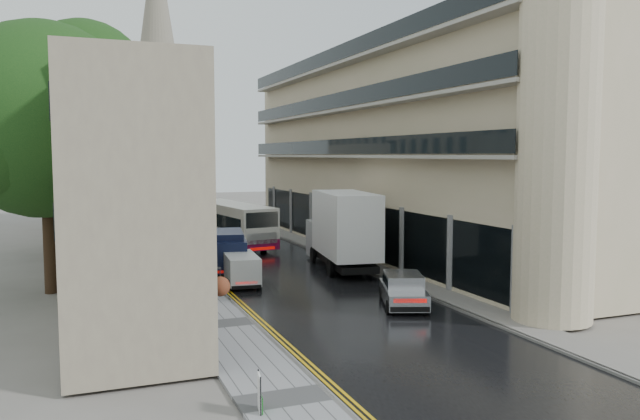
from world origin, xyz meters
TOP-DOWN VIEW (x-y plane):
  - ground at (0.00, 0.00)m, footprint 200.00×200.00m
  - road at (0.00, 27.50)m, footprint 9.00×85.00m
  - left_sidewalk at (-5.85, 27.50)m, footprint 2.70×85.00m
  - right_sidewalk at (5.40, 27.50)m, footprint 1.80×85.00m
  - old_shop_row at (-9.45, 30.00)m, footprint 4.50×56.00m
  - modern_block at (10.30, 26.00)m, footprint 8.00×40.00m
  - church_spire at (0.50, 82.00)m, footprint 6.40×6.40m
  - tree_near at (-12.50, 20.00)m, footprint 10.56×10.56m
  - tree_far at (-12.20, 33.00)m, footprint 9.24×9.24m
  - cream_bus at (-0.92, 29.88)m, footprint 4.28×12.02m
  - white_lorry at (2.20, 18.92)m, footprint 4.02×9.28m
  - silver_hatchback at (1.40, 10.16)m, footprint 3.09×4.42m
  - white_van at (-3.97, 17.24)m, footprint 1.96×3.86m
  - navy_van at (-4.30, 20.45)m, footprint 2.98×5.38m
  - pedestrian at (-5.45, 17.48)m, footprint 0.64×0.48m
  - lamp_post_near at (-5.52, 18.05)m, footprint 1.02×0.63m
  - lamp_post_far at (-5.51, 37.17)m, footprint 0.92×0.30m
  - estate_sign at (-6.75, 1.95)m, footprint 0.18×0.60m

SIDE VIEW (x-z plane):
  - ground at x=0.00m, z-range 0.00..0.00m
  - road at x=0.00m, z-range 0.00..0.02m
  - left_sidewalk at x=-5.85m, z-range 0.00..0.12m
  - right_sidewalk at x=5.40m, z-range 0.00..0.12m
  - estate_sign at x=-6.75m, z-range 0.12..1.12m
  - silver_hatchback at x=1.40m, z-range 0.02..1.54m
  - white_van at x=-3.97m, z-range 0.02..1.70m
  - pedestrian at x=-5.45m, z-range 0.12..1.70m
  - navy_van at x=-4.30m, z-range 0.02..2.61m
  - cream_bus at x=-0.92m, z-range 0.02..3.23m
  - white_lorry at x=2.20m, z-range 0.02..4.73m
  - lamp_post_far at x=-5.51m, z-range 0.12..8.13m
  - lamp_post_near at x=-5.52m, z-range 0.12..9.20m
  - old_shop_row at x=-9.45m, z-range 0.00..12.00m
  - tree_far at x=-12.20m, z-range 0.00..12.46m
  - tree_near at x=-12.50m, z-range 0.00..13.89m
  - modern_block at x=10.30m, z-range 0.00..14.00m
  - church_spire at x=0.50m, z-range 0.00..40.00m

